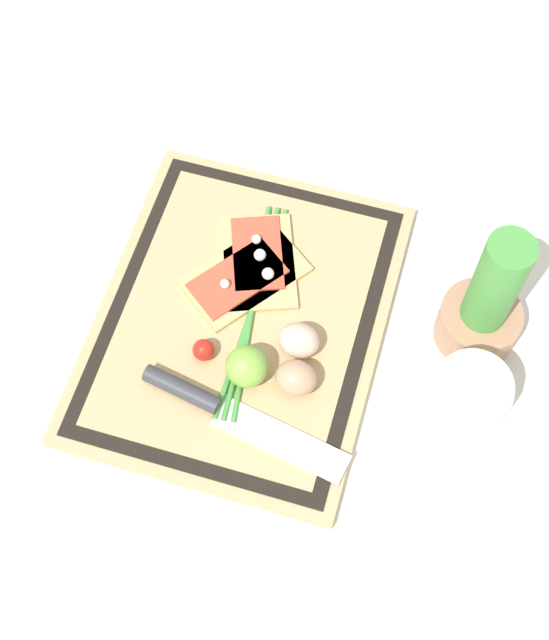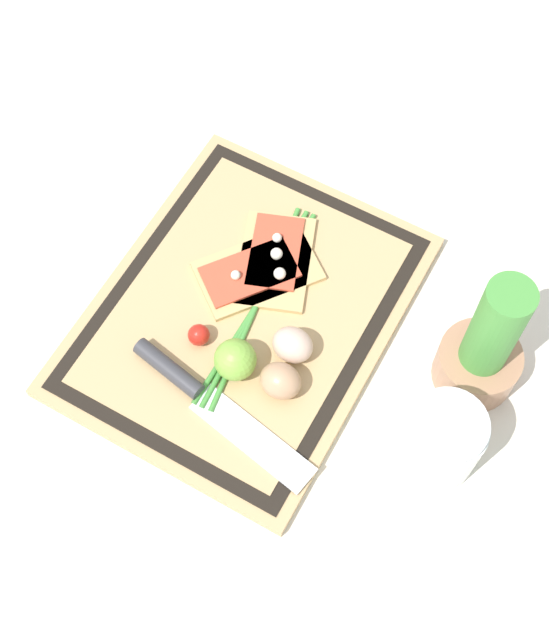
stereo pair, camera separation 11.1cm
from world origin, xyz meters
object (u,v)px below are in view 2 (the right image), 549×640
(knife, at_px, (193,389))
(cherry_tomato_red, at_px, (199,335))
(sauce_jar, at_px, (441,443))
(pizza_slice_far, at_px, (274,259))
(egg_brown, at_px, (281,381))
(egg_pink, at_px, (293,345))
(pizza_slice_near, at_px, (256,271))
(herb_pot, at_px, (484,350))
(lime, at_px, (235,360))

(knife, height_order, cherry_tomato_red, cherry_tomato_red)
(cherry_tomato_red, xyz_separation_m, sauce_jar, (-0.01, 0.32, 0.02))
(knife, bearing_deg, cherry_tomato_red, -154.77)
(pizza_slice_far, bearing_deg, egg_brown, 31.55)
(egg_pink, bearing_deg, knife, -37.54)
(pizza_slice_far, xyz_separation_m, egg_brown, (0.15, 0.09, 0.02))
(pizza_slice_near, xyz_separation_m, sauce_jar, (0.11, 0.31, 0.03))
(pizza_slice_far, xyz_separation_m, sauce_jar, (0.13, 0.30, 0.03))
(pizza_slice_near, height_order, egg_pink, egg_pink)
(egg_brown, relative_size, herb_pot, 0.24)
(egg_brown, xyz_separation_m, lime, (0.00, -0.06, 0.00))
(lime, distance_m, sauce_jar, 0.26)
(knife, relative_size, egg_pink, 5.19)
(cherry_tomato_red, height_order, sauce_jar, sauce_jar)
(pizza_slice_near, relative_size, egg_brown, 3.43)
(knife, bearing_deg, sauce_jar, 104.47)
(lime, bearing_deg, egg_pink, 136.42)
(egg_pink, relative_size, lime, 0.99)
(sauce_jar, bearing_deg, pizza_slice_near, -109.17)
(egg_pink, bearing_deg, pizza_slice_far, -141.20)
(lime, relative_size, herb_pot, 0.24)
(herb_pot, bearing_deg, sauce_jar, 1.29)
(egg_brown, bearing_deg, lime, -86.10)
(pizza_slice_far, xyz_separation_m, herb_pot, (0.01, 0.29, 0.05))
(pizza_slice_near, xyz_separation_m, pizza_slice_far, (-0.03, 0.01, 0.00))
(pizza_slice_near, bearing_deg, egg_pink, 51.19)
(egg_brown, xyz_separation_m, sauce_jar, (-0.02, 0.20, 0.01))
(pizza_slice_near, distance_m, pizza_slice_far, 0.03)
(knife, bearing_deg, egg_pink, 142.46)
(pizza_slice_near, bearing_deg, knife, 4.83)
(pizza_slice_far, distance_m, lime, 0.16)
(pizza_slice_far, xyz_separation_m, egg_pink, (0.10, 0.08, 0.02))
(herb_pot, height_order, sauce_jar, herb_pot)
(lime, height_order, herb_pot, herb_pot)
(lime, relative_size, sauce_jar, 0.46)
(egg_brown, bearing_deg, cherry_tomato_red, -93.45)
(pizza_slice_far, xyz_separation_m, knife, (0.21, 0.00, 0.00))
(egg_brown, bearing_deg, egg_pink, -168.29)
(egg_brown, bearing_deg, knife, -58.35)
(herb_pot, bearing_deg, egg_brown, -54.90)
(knife, distance_m, sauce_jar, 0.30)
(cherry_tomato_red, xyz_separation_m, herb_pot, (-0.13, 0.32, 0.04))
(egg_brown, distance_m, herb_pot, 0.24)
(cherry_tomato_red, relative_size, sauce_jar, 0.24)
(cherry_tomato_red, distance_m, sauce_jar, 0.32)
(knife, distance_m, lime, 0.06)
(pizza_slice_near, bearing_deg, herb_pot, 92.48)
(herb_pot, xyz_separation_m, sauce_jar, (0.12, 0.00, -0.03))
(pizza_slice_far, bearing_deg, pizza_slice_near, -23.07)
(cherry_tomato_red, bearing_deg, pizza_slice_near, 173.09)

